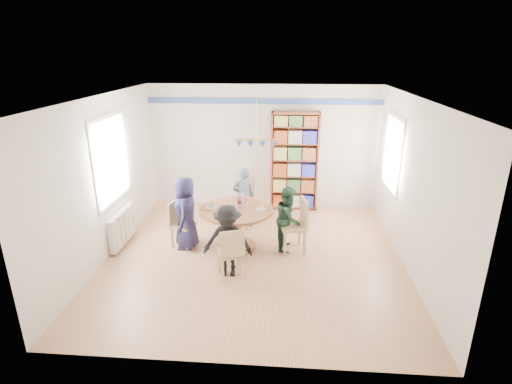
# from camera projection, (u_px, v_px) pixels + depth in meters

# --- Properties ---
(ground) EXTENTS (5.00, 5.00, 0.00)m
(ground) POSITION_uv_depth(u_px,v_px,m) (254.00, 257.00, 6.89)
(ground) COLOR tan
(room_shell) EXTENTS (5.00, 5.00, 5.00)m
(room_shell) POSITION_uv_depth(u_px,v_px,m) (244.00, 152.00, 7.16)
(room_shell) COLOR white
(room_shell) RESTS_ON ground
(radiator) EXTENTS (0.12, 1.00, 0.60)m
(radiator) POSITION_uv_depth(u_px,v_px,m) (123.00, 227.00, 7.22)
(radiator) COLOR silver
(radiator) RESTS_ON ground
(dining_table) EXTENTS (1.30, 1.30, 0.75)m
(dining_table) POSITION_uv_depth(u_px,v_px,m) (236.00, 219.00, 7.05)
(dining_table) COLOR #985631
(dining_table) RESTS_ON ground
(chair_left) EXTENTS (0.47, 0.47, 0.84)m
(chair_left) POSITION_uv_depth(u_px,v_px,m) (180.00, 221.00, 7.17)
(chair_left) COLOR tan
(chair_left) RESTS_ON ground
(chair_right) EXTENTS (0.51, 0.51, 0.96)m
(chair_right) POSITION_uv_depth(u_px,v_px,m) (297.00, 223.00, 6.95)
(chair_right) COLOR tan
(chair_right) RESTS_ON ground
(chair_far) EXTENTS (0.54, 0.54, 1.02)m
(chair_far) POSITION_uv_depth(u_px,v_px,m) (243.00, 198.00, 8.01)
(chair_far) COLOR tan
(chair_far) RESTS_ON ground
(chair_near) EXTENTS (0.49, 0.49, 0.86)m
(chair_near) POSITION_uv_depth(u_px,v_px,m) (231.00, 251.00, 6.09)
(chair_near) COLOR tan
(chair_near) RESTS_ON ground
(person_left) EXTENTS (0.49, 0.69, 1.32)m
(person_left) POSITION_uv_depth(u_px,v_px,m) (186.00, 213.00, 7.04)
(person_left) COLOR #1D1B3C
(person_left) RESTS_ON ground
(person_right) EXTENTS (0.49, 0.60, 1.15)m
(person_right) POSITION_uv_depth(u_px,v_px,m) (288.00, 218.00, 7.02)
(person_right) COLOR #1B3726
(person_right) RESTS_ON ground
(person_far) EXTENTS (0.52, 0.41, 1.25)m
(person_far) POSITION_uv_depth(u_px,v_px,m) (244.00, 197.00, 7.89)
(person_far) COLOR gray
(person_far) RESTS_ON ground
(person_near) EXTENTS (0.77, 0.45, 1.18)m
(person_near) POSITION_uv_depth(u_px,v_px,m) (228.00, 241.00, 6.15)
(person_near) COLOR black
(person_near) RESTS_ON ground
(bookshelf) EXTENTS (1.03, 0.31, 2.16)m
(bookshelf) POSITION_uv_depth(u_px,v_px,m) (294.00, 162.00, 8.68)
(bookshelf) COLOR brown
(bookshelf) RESTS_ON ground
(tableware) EXTENTS (1.07, 1.07, 0.28)m
(tableware) POSITION_uv_depth(u_px,v_px,m) (235.00, 205.00, 6.99)
(tableware) COLOR white
(tableware) RESTS_ON dining_table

